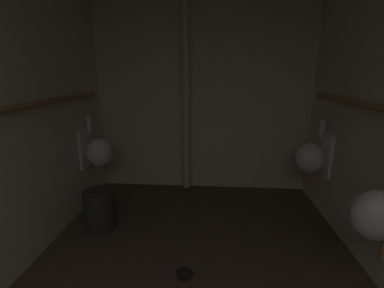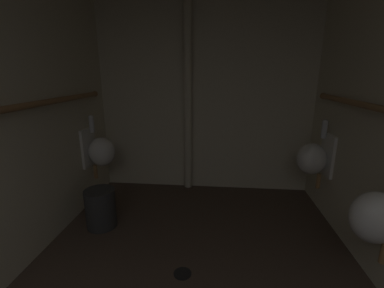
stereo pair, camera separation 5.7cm
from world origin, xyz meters
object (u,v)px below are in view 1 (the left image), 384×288
(standpipe_back_wall, at_px, (186,96))
(waste_bin, at_px, (100,209))
(urinal_right_far, at_px, (312,157))
(urinal_right_mid, at_px, (379,214))
(floor_drain, at_px, (184,274))
(urinal_left_mid, at_px, (98,151))

(standpipe_back_wall, distance_m, waste_bin, 1.62)
(standpipe_back_wall, relative_size, waste_bin, 6.14)
(urinal_right_far, relative_size, standpipe_back_wall, 0.31)
(urinal_right_mid, relative_size, urinal_right_far, 1.00)
(urinal_right_far, distance_m, floor_drain, 1.78)
(standpipe_back_wall, bearing_deg, urinal_right_mid, -49.83)
(urinal_left_mid, height_order, standpipe_back_wall, standpipe_back_wall)
(urinal_right_far, bearing_deg, urinal_right_mid, -90.00)
(waste_bin, bearing_deg, standpipe_back_wall, 51.78)
(urinal_right_mid, relative_size, standpipe_back_wall, 0.31)
(urinal_right_mid, relative_size, floor_drain, 5.39)
(standpipe_back_wall, distance_m, floor_drain, 1.99)
(standpipe_back_wall, xyz_separation_m, floor_drain, (0.13, -1.56, -1.23))
(urinal_right_far, xyz_separation_m, floor_drain, (-1.27, -1.07, -0.63))
(urinal_right_far, relative_size, floor_drain, 5.39)
(urinal_right_far, distance_m, waste_bin, 2.26)
(urinal_left_mid, bearing_deg, waste_bin, -68.83)
(urinal_right_mid, height_order, urinal_right_far, same)
(urinal_left_mid, distance_m, standpipe_back_wall, 1.23)
(floor_drain, distance_m, waste_bin, 1.09)
(urinal_right_far, xyz_separation_m, standpipe_back_wall, (-1.40, 0.48, 0.60))
(floor_drain, bearing_deg, urinal_right_mid, -4.34)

